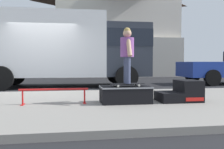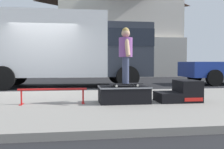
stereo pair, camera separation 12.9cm
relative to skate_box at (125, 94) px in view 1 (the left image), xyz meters
The scene contains 9 objects.
ground_plane 3.93m from the skate_box, 124.71° to the left, with size 140.00×140.00×0.00m, color black.
sidewalk_slab 2.25m from the skate_box, behind, with size 50.00×5.00×0.12m, color gray.
skate_box is the anchor object (origin of this frame).
kicker_ramp 1.36m from the skate_box, ahead, with size 0.97×0.69×0.49m.
grind_rail 1.58m from the skate_box, behind, with size 1.48×0.28×0.34m.
skateboard 0.24m from the skate_box, 60.41° to the right, with size 0.80×0.34×0.07m.
skater_kid 0.97m from the skate_box, 60.41° to the right, with size 0.30×0.64×1.24m.
box_truck 5.75m from the skate_box, 104.01° to the left, with size 6.91×2.63×3.05m.
house_behind 16.47m from the skate_box, 81.67° to the left, with size 9.54×8.23×8.40m.
Camera 1 is at (1.01, -8.84, 1.03)m, focal length 41.12 mm.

